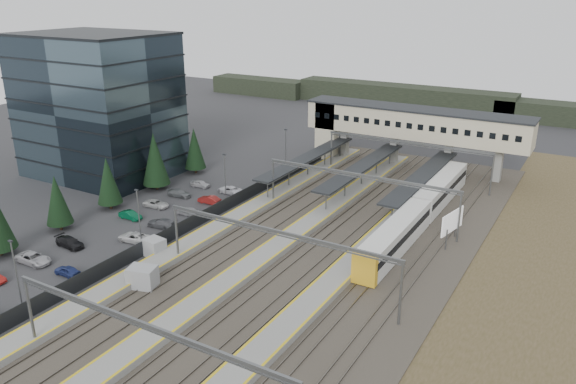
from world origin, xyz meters
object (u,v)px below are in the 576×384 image
Objects in this scene: billboard at (452,223)px; relay_cabin_near at (143,278)px; footbridge at (399,124)px; train at (420,212)px; relay_cabin_far at (154,247)px; office_building at (98,105)px.

relay_cabin_near is at bearing -132.97° from billboard.
footbridge is 1.01× the size of train.
relay_cabin_near reaches higher than relay_cabin_far.
office_building is 57.12m from train.
billboard is (30.75, 21.60, 1.95)m from relay_cabin_far.
office_building reaches higher than relay_cabin_far.
footbridge is 28.52m from train.
footbridge is (43.70, 30.00, -4.26)m from office_building.
relay_cabin_near is 38.30m from train.
office_building is 6.93× the size of relay_cabin_near.
train reaches higher than relay_cabin_near.
footbridge is at bearing 34.47° from office_building.
billboard is at bearing 35.09° from relay_cabin_far.
train reaches higher than relay_cabin_far.
relay_cabin_near is at bearing -56.28° from relay_cabin_far.
relay_cabin_near is 7.99m from relay_cabin_far.
office_building is 0.61× the size of train.
relay_cabin_far is at bearing 123.72° from relay_cabin_near.
footbridge reaches higher than train.
office_building reaches higher than train.
train is at bearing -63.85° from footbridge.
relay_cabin_far is at bearing -134.94° from train.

